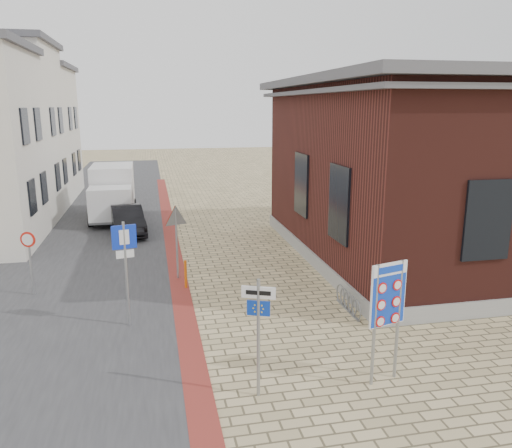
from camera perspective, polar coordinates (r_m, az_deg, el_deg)
name	(u,v)px	position (r m, az deg, el deg)	size (l,w,h in m)	color
ground	(278,356)	(12.22, 2.53, -14.85)	(120.00, 120.00, 0.00)	tan
road_strip	(97,224)	(26.21, -17.69, 0.01)	(7.00, 60.00, 0.02)	#38383A
curb_strip	(173,247)	(21.23, -9.51, -2.57)	(0.60, 40.00, 0.02)	maroon
brick_building	(457,166)	(21.12, 22.02, 6.17)	(13.00, 13.00, 6.80)	gray
townhouse_far	(16,132)	(35.43, -25.78, 9.46)	(7.40, 6.40, 8.30)	silver
bike_rack	(348,302)	(14.78, 10.48, -8.77)	(0.08, 1.80, 0.60)	slate
sedan	(127,220)	(23.76, -14.48, 0.46)	(1.36, 3.90, 1.28)	black
box_truck	(113,192)	(27.00, -16.07, 3.53)	(2.28, 5.23, 2.72)	slate
border_sign	(388,297)	(10.79, 14.86, -8.10)	(0.89, 0.29, 2.67)	gray
essen_sign	(258,320)	(10.01, 0.28, -10.88)	(0.64, 0.29, 2.51)	gray
parking_sign	(125,255)	(13.46, -14.73, -3.43)	(0.63, 0.17, 2.87)	gray
yield_sign	(176,224)	(16.88, -9.12, -0.02)	(0.86, 0.35, 2.51)	gray
speed_sign	(30,254)	(16.82, -24.44, -3.14)	(0.47, 0.18, 2.05)	gray
bollard	(186,274)	(16.33, -8.05, -5.72)	(0.09, 0.09, 0.94)	#DE5B0B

